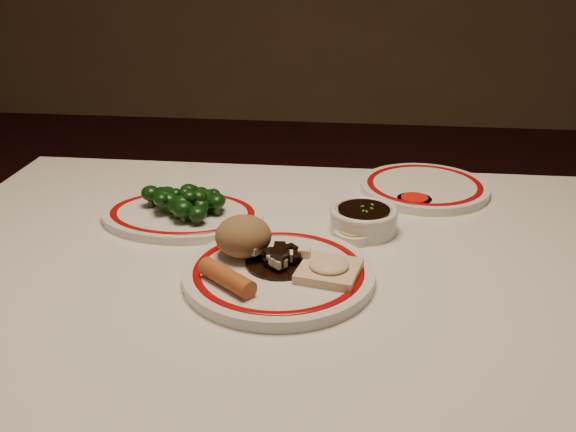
# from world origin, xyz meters

# --- Properties ---
(dining_table) EXTENTS (1.20, 0.90, 0.75)m
(dining_table) POSITION_xyz_m (0.00, 0.00, 0.66)
(dining_table) COLOR white
(dining_table) RESTS_ON ground
(main_plate) EXTENTS (0.31, 0.31, 0.02)m
(main_plate) POSITION_xyz_m (0.01, -0.05, 0.76)
(main_plate) COLOR silver
(main_plate) RESTS_ON dining_table
(rice_mound) EXTENTS (0.09, 0.09, 0.06)m
(rice_mound) POSITION_xyz_m (-0.05, -0.01, 0.80)
(rice_mound) COLOR olive
(rice_mound) RESTS_ON main_plate
(spring_roll) EXTENTS (0.09, 0.08, 0.03)m
(spring_roll) POSITION_xyz_m (-0.05, -0.11, 0.78)
(spring_roll) COLOR #B6602C
(spring_roll) RESTS_ON main_plate
(fried_wonton) EXTENTS (0.10, 0.10, 0.02)m
(fried_wonton) POSITION_xyz_m (0.08, -0.06, 0.78)
(fried_wonton) COLOR beige
(fried_wonton) RESTS_ON main_plate
(stirfry_heap) EXTENTS (0.10, 0.10, 0.03)m
(stirfry_heap) POSITION_xyz_m (0.01, -0.03, 0.78)
(stirfry_heap) COLOR black
(stirfry_heap) RESTS_ON main_plate
(broccoli_plate) EXTENTS (0.30, 0.26, 0.02)m
(broccoli_plate) POSITION_xyz_m (-0.19, 0.15, 0.76)
(broccoli_plate) COLOR silver
(broccoli_plate) RESTS_ON dining_table
(broccoli_pile) EXTENTS (0.16, 0.12, 0.05)m
(broccoli_pile) POSITION_xyz_m (-0.18, 0.14, 0.79)
(broccoli_pile) COLOR #23471C
(broccoli_pile) RESTS_ON broccoli_plate
(soy_bowl) EXTENTS (0.11, 0.11, 0.04)m
(soy_bowl) POSITION_xyz_m (0.13, 0.13, 0.77)
(soy_bowl) COLOR silver
(soy_bowl) RESTS_ON dining_table
(sweet_sour_dish) EXTENTS (0.06, 0.06, 0.02)m
(sweet_sour_dish) POSITION_xyz_m (0.23, 0.25, 0.76)
(sweet_sour_dish) COLOR silver
(sweet_sour_dish) RESTS_ON dining_table
(mustard_dish) EXTENTS (0.06, 0.06, 0.02)m
(mustard_dish) POSITION_xyz_m (0.12, 0.10, 0.76)
(mustard_dish) COLOR silver
(mustard_dish) RESTS_ON dining_table
(far_plate) EXTENTS (0.30, 0.30, 0.02)m
(far_plate) POSITION_xyz_m (0.25, 0.33, 0.76)
(far_plate) COLOR silver
(far_plate) RESTS_ON dining_table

